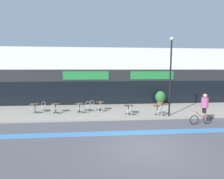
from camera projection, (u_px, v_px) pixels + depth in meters
ground_plane at (146, 147)px, 8.36m from camera, size 120.00×120.00×0.00m
sidewalk_slab at (123, 111)px, 15.53m from camera, size 40.00×5.50×0.12m
storefront_facade at (117, 76)px, 19.88m from camera, size 40.00×4.06×5.93m
bike_lane_stripe at (136, 133)px, 10.31m from camera, size 36.00×0.70×0.01m
bistro_table_0 at (35, 106)px, 14.66m from camera, size 0.67×0.67×0.74m
bistro_table_1 at (55, 106)px, 14.55m from camera, size 0.72×0.72×0.76m
bistro_table_2 at (79, 106)px, 14.79m from camera, size 0.71×0.71×0.75m
bistro_table_3 at (100, 104)px, 15.36m from camera, size 0.71×0.71×0.77m
bistro_table_4 at (128, 108)px, 14.10m from camera, size 0.76×0.76×0.71m
bistro_table_5 at (157, 108)px, 13.93m from camera, size 0.64×0.64×0.72m
cafe_chair_0_near at (32, 108)px, 14.05m from camera, size 0.44×0.59×0.90m
cafe_chair_0_side at (42, 106)px, 14.71m from camera, size 0.60×0.45×0.90m
cafe_chair_1_near at (53, 108)px, 13.94m from camera, size 0.45×0.60×0.90m
cafe_chair_2_near at (79, 108)px, 14.17m from camera, size 0.44×0.59×0.90m
cafe_chair_2_side at (87, 106)px, 14.84m from camera, size 0.58×0.42×0.90m
cafe_chair_3_near at (100, 106)px, 14.75m from camera, size 0.44×0.60×0.90m
cafe_chair_3_side at (93, 105)px, 15.32m from camera, size 0.58×0.42×0.90m
cafe_chair_4_near at (130, 110)px, 13.48m from camera, size 0.40×0.57×0.90m
cafe_chair_5_near at (160, 110)px, 13.31m from camera, size 0.45×0.60×0.90m
cafe_chair_5_side at (165, 108)px, 13.99m from camera, size 0.59×0.43×0.90m
planter_pot at (160, 98)px, 17.63m from camera, size 1.00×1.00×1.45m
lamp_post at (170, 72)px, 13.20m from camera, size 0.26×0.26×5.99m
cyclist_0 at (204, 106)px, 11.81m from camera, size 1.64×0.54×2.09m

